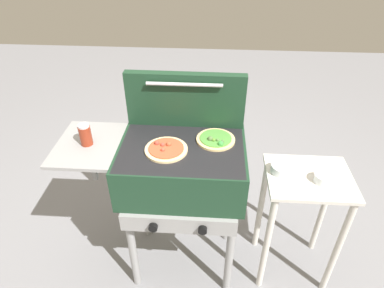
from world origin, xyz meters
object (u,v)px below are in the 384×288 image
at_px(grill, 180,169).
at_px(pizza_pepperoni, 166,149).
at_px(sauce_jar, 85,135).
at_px(pizza_veggie, 216,139).
at_px(topping_bowl_near, 323,178).
at_px(prep_table, 302,205).
at_px(topping_bowl_far, 281,169).

distance_m(grill, pizza_pepperoni, 0.17).
bearing_deg(sauce_jar, pizza_veggie, 6.38).
relative_size(pizza_pepperoni, sauce_jar, 1.86).
distance_m(pizza_pepperoni, pizza_veggie, 0.26).
bearing_deg(sauce_jar, topping_bowl_near, -1.42).
xyz_separation_m(pizza_pepperoni, prep_table, (0.74, 0.04, -0.38)).
xyz_separation_m(grill, pizza_pepperoni, (-0.06, -0.03, 0.15)).
relative_size(grill, pizza_veggie, 4.83).
distance_m(pizza_veggie, sauce_jar, 0.65).
bearing_deg(topping_bowl_far, prep_table, -8.91).
bearing_deg(sauce_jar, grill, 0.41).
bearing_deg(topping_bowl_near, pizza_pepperoni, 179.85).
relative_size(sauce_jar, prep_table, 0.15).
bearing_deg(grill, sauce_jar, -179.59).
xyz_separation_m(pizza_pepperoni, topping_bowl_far, (0.59, 0.06, -0.14)).
xyz_separation_m(sauce_jar, prep_table, (1.14, 0.01, -0.42)).
xyz_separation_m(pizza_veggie, topping_bowl_near, (0.55, -0.10, -0.14)).
bearing_deg(sauce_jar, topping_bowl_far, 1.76).
distance_m(pizza_veggie, topping_bowl_far, 0.38).
relative_size(sauce_jar, topping_bowl_far, 1.05).
bearing_deg(pizza_pepperoni, topping_bowl_far, 5.63).
xyz_separation_m(topping_bowl_near, topping_bowl_far, (-0.20, 0.06, -0.00)).
xyz_separation_m(grill, prep_table, (0.67, 0.00, -0.22)).
height_order(prep_table, topping_bowl_far, topping_bowl_far).
xyz_separation_m(pizza_pepperoni, topping_bowl_near, (0.79, -0.00, -0.14)).
bearing_deg(topping_bowl_far, pizza_pepperoni, -174.37).
height_order(pizza_veggie, topping_bowl_far, pizza_veggie).
bearing_deg(grill, prep_table, 0.37).
bearing_deg(grill, topping_bowl_far, 2.96).
bearing_deg(prep_table, sauce_jar, -179.61).
distance_m(grill, prep_table, 0.71).
relative_size(prep_table, topping_bowl_near, 8.02).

